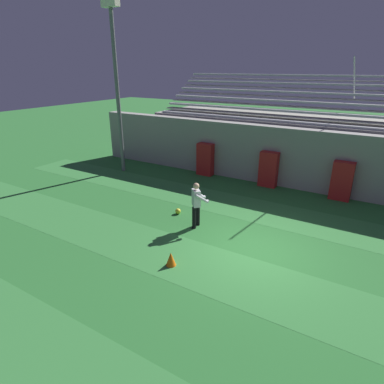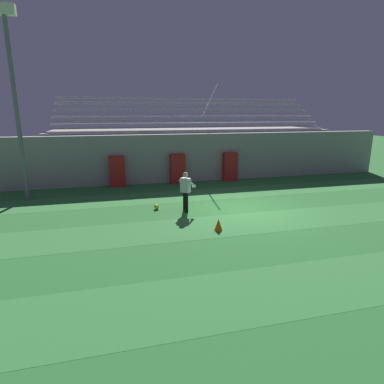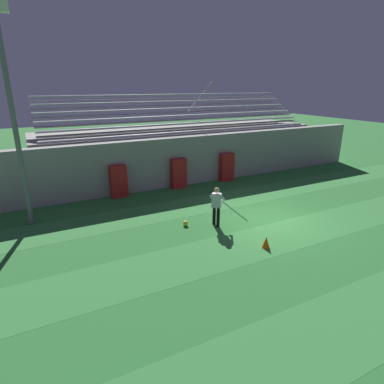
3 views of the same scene
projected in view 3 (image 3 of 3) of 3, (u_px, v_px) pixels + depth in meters
name	position (u px, v px, depth m)	size (l,w,h in m)	color
ground_plane	(269.00, 219.00, 14.06)	(80.00, 80.00, 0.00)	#2D7533
turf_stripe_mid	(294.00, 232.00, 12.80)	(28.00, 2.25, 0.01)	#38843D
turf_stripe_far	(231.00, 199.00, 16.59)	(28.00, 2.25, 0.01)	#38843D
back_wall	(199.00, 159.00, 19.09)	(24.00, 0.60, 2.80)	#999691
padding_pillar_gate_left	(179.00, 173.00, 18.11)	(0.85, 0.44, 1.68)	#B21E1E
padding_pillar_gate_right	(227.00, 167.00, 19.51)	(0.85, 0.44, 1.68)	#B21E1E
padding_pillar_far_left	(119.00, 181.00, 16.62)	(0.85, 0.44, 1.68)	#B21E1E
bleacher_stand	(180.00, 149.00, 21.33)	(18.00, 4.75, 5.83)	#999691
floodlight_pole	(9.00, 93.00, 11.93)	(0.90, 0.36, 8.44)	slate
goalkeeper	(217.00, 204.00, 13.16)	(0.74, 0.74, 1.67)	black
soccer_ball	(185.00, 223.00, 13.38)	(0.22, 0.22, 0.22)	yellow
traffic_cone	(266.00, 242.00, 11.56)	(0.30, 0.30, 0.42)	orange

